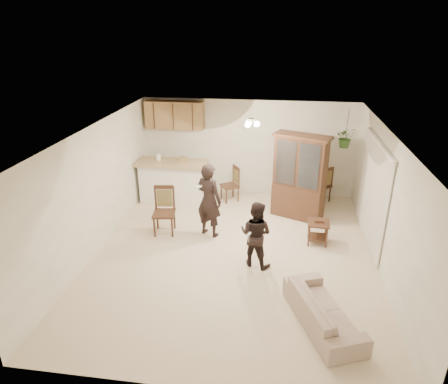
# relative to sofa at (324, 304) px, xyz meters

# --- Properties ---
(floor) EXTENTS (6.50, 6.50, 0.00)m
(floor) POSITION_rel_sofa_xyz_m (-1.59, 1.78, -0.37)
(floor) COLOR beige
(floor) RESTS_ON ground
(ceiling) EXTENTS (5.50, 6.50, 0.02)m
(ceiling) POSITION_rel_sofa_xyz_m (-1.59, 1.78, 2.13)
(ceiling) COLOR white
(ceiling) RESTS_ON wall_back
(wall_back) EXTENTS (5.50, 0.02, 2.50)m
(wall_back) POSITION_rel_sofa_xyz_m (-1.59, 5.03, 0.88)
(wall_back) COLOR white
(wall_back) RESTS_ON ground
(wall_front) EXTENTS (5.50, 0.02, 2.50)m
(wall_front) POSITION_rel_sofa_xyz_m (-1.59, -1.47, 0.88)
(wall_front) COLOR white
(wall_front) RESTS_ON ground
(wall_left) EXTENTS (0.02, 6.50, 2.50)m
(wall_left) POSITION_rel_sofa_xyz_m (-4.34, 1.78, 0.88)
(wall_left) COLOR white
(wall_left) RESTS_ON ground
(wall_right) EXTENTS (0.02, 6.50, 2.50)m
(wall_right) POSITION_rel_sofa_xyz_m (1.16, 1.78, 0.88)
(wall_right) COLOR white
(wall_right) RESTS_ON ground
(breakfast_bar) EXTENTS (1.60, 0.55, 1.00)m
(breakfast_bar) POSITION_rel_sofa_xyz_m (-3.44, 4.13, 0.13)
(breakfast_bar) COLOR white
(breakfast_bar) RESTS_ON floor
(bar_top) EXTENTS (1.75, 0.70, 0.08)m
(bar_top) POSITION_rel_sofa_xyz_m (-3.44, 4.13, 0.68)
(bar_top) COLOR tan
(bar_top) RESTS_ON breakfast_bar
(upper_cabinets) EXTENTS (1.50, 0.34, 0.70)m
(upper_cabinets) POSITION_rel_sofa_xyz_m (-3.49, 4.85, 1.73)
(upper_cabinets) COLOR olive
(upper_cabinets) RESTS_ON wall_back
(vertical_blinds) EXTENTS (0.06, 2.30, 2.10)m
(vertical_blinds) POSITION_rel_sofa_xyz_m (1.12, 2.68, 0.73)
(vertical_blinds) COLOR beige
(vertical_blinds) RESTS_ON wall_right
(ceiling_fixture) EXTENTS (0.36, 0.36, 0.20)m
(ceiling_fixture) POSITION_rel_sofa_xyz_m (-1.39, 2.98, 2.03)
(ceiling_fixture) COLOR #FFE4BF
(ceiling_fixture) RESTS_ON ceiling
(hanging_plant) EXTENTS (0.43, 0.37, 0.48)m
(hanging_plant) POSITION_rel_sofa_xyz_m (0.71, 4.18, 1.48)
(hanging_plant) COLOR #275321
(hanging_plant) RESTS_ON ceiling
(plant_cord) EXTENTS (0.01, 0.01, 0.65)m
(plant_cord) POSITION_rel_sofa_xyz_m (0.71, 4.18, 1.81)
(plant_cord) COLOR black
(plant_cord) RESTS_ON ceiling
(sofa) EXTENTS (1.37, 2.01, 0.73)m
(sofa) POSITION_rel_sofa_xyz_m (0.00, 0.00, 0.00)
(sofa) COLOR beige
(sofa) RESTS_ON floor
(adult) EXTENTS (0.78, 0.66, 1.80)m
(adult) POSITION_rel_sofa_xyz_m (-2.21, 2.53, 0.53)
(adult) COLOR black
(adult) RESTS_ON floor
(child) EXTENTS (0.79, 0.71, 1.35)m
(child) POSITION_rel_sofa_xyz_m (-1.14, 1.50, 0.31)
(child) COLOR black
(child) RESTS_ON floor
(china_hutch) EXTENTS (1.36, 0.94, 2.00)m
(china_hutch) POSITION_rel_sofa_xyz_m (-0.29, 3.70, 0.62)
(china_hutch) COLOR #371D14
(china_hutch) RESTS_ON floor
(side_table) EXTENTS (0.46, 0.46, 0.54)m
(side_table) POSITION_rel_sofa_xyz_m (0.10, 2.49, -0.11)
(side_table) COLOR #371D14
(side_table) RESTS_ON floor
(chair_bar) EXTENTS (0.52, 0.52, 1.04)m
(chair_bar) POSITION_rel_sofa_xyz_m (-3.20, 2.46, -0.07)
(chair_bar) COLOR #371D14
(chair_bar) RESTS_ON floor
(chair_hutch_left) EXTENTS (0.56, 0.56, 0.92)m
(chair_hutch_left) POSITION_rel_sofa_xyz_m (-2.00, 4.39, -0.11)
(chair_hutch_left) COLOR #371D14
(chair_hutch_left) RESTS_ON floor
(chair_hutch_right) EXTENTS (0.60, 0.60, 0.96)m
(chair_hutch_right) POSITION_rel_sofa_xyz_m (0.32, 4.69, -0.10)
(chair_hutch_right) COLOR #371D14
(chair_hutch_right) RESTS_ON floor
(controller_adult) EXTENTS (0.10, 0.15, 0.04)m
(controller_adult) POSITION_rel_sofa_xyz_m (-2.37, 2.18, 0.88)
(controller_adult) COLOR white
(controller_adult) RESTS_ON adult
(controller_child) EXTENTS (0.07, 0.12, 0.03)m
(controller_child) POSITION_rel_sofa_xyz_m (-1.25, 1.21, 0.43)
(controller_child) COLOR white
(controller_child) RESTS_ON child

